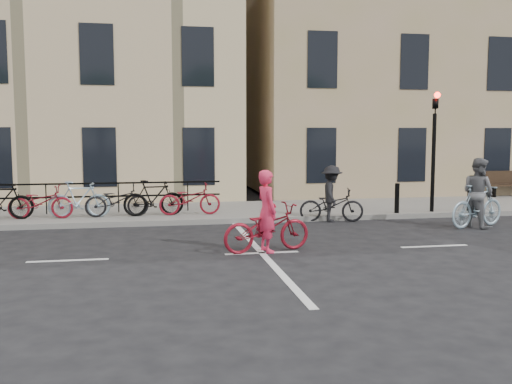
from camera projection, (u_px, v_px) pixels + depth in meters
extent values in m
plane|color=black|center=(262.00, 253.00, 12.23)|extent=(120.00, 120.00, 0.00)
cube|color=slate|center=(96.00, 215.00, 17.37)|extent=(46.00, 4.00, 0.15)
cube|color=#9E8A5F|center=(401.00, 54.00, 25.93)|extent=(14.00, 10.00, 12.00)
cylinder|color=black|center=(433.00, 163.00, 17.44)|extent=(0.12, 0.12, 3.00)
imported|color=black|center=(435.00, 99.00, 17.23)|extent=(0.15, 0.18, 0.90)
sphere|color=#FF0C05|center=(437.00, 95.00, 17.10)|extent=(0.18, 0.18, 0.18)
cylinder|color=black|center=(397.00, 198.00, 17.23)|extent=(0.14, 0.14, 0.90)
cylinder|color=black|center=(470.00, 197.00, 17.67)|extent=(0.14, 0.14, 0.90)
cube|color=black|center=(492.00, 192.00, 21.56)|extent=(0.06, 0.38, 0.40)
cube|color=black|center=(507.00, 185.00, 21.64)|extent=(1.60, 0.40, 0.06)
cube|color=black|center=(505.00, 177.00, 21.79)|extent=(1.60, 0.06, 0.50)
cube|color=black|center=(83.00, 198.00, 17.15)|extent=(8.30, 0.04, 0.95)
imported|color=black|center=(1.00, 201.00, 15.89)|extent=(1.75, 0.49, 1.05)
imported|color=maroon|center=(40.00, 202.00, 16.08)|extent=(1.80, 0.63, 0.95)
imported|color=#93AFC0|center=(79.00, 199.00, 16.27)|extent=(1.75, 0.49, 1.05)
imported|color=black|center=(117.00, 200.00, 16.46)|extent=(1.80, 0.63, 0.95)
imported|color=black|center=(154.00, 198.00, 16.65)|extent=(1.75, 0.49, 1.05)
imported|color=maroon|center=(190.00, 199.00, 16.84)|extent=(1.80, 0.63, 0.95)
imported|color=maroon|center=(267.00, 228.00, 12.34)|extent=(2.11, 1.14, 1.05)
imported|color=#EE2A51|center=(267.00, 211.00, 12.30)|extent=(0.56, 0.73, 1.78)
imported|color=#93AFC0|center=(477.00, 206.00, 15.52)|extent=(2.04, 1.17, 1.18)
imported|color=slate|center=(478.00, 193.00, 15.48)|extent=(0.98, 1.11, 1.90)
imported|color=black|center=(331.00, 205.00, 16.51)|extent=(1.94, 1.05, 0.97)
imported|color=black|center=(332.00, 194.00, 16.47)|extent=(0.84, 1.17, 1.64)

